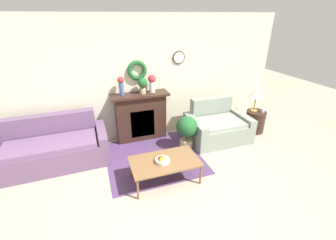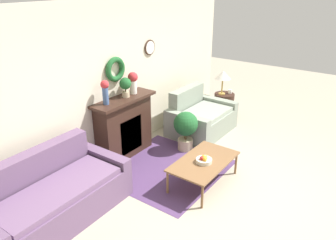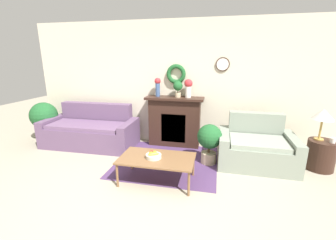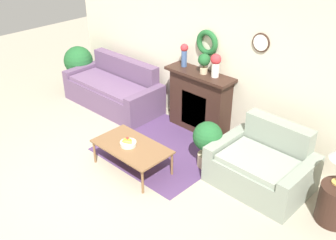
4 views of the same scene
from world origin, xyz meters
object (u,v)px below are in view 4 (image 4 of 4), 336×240
(potted_plant_on_mantel, at_px, (204,61))
(vase_on_mantel_right, at_px, (216,64))
(couch_left, at_px, (114,90))
(fireplace, at_px, (200,101))
(vase_on_mantel_left, at_px, (184,53))
(fruit_bowl, at_px, (128,143))
(side_table_by_loveseat, at_px, (336,204))
(loveseat_right, at_px, (263,166))
(potted_plant_floor_by_couch, at_px, (79,62))
(coffee_table, at_px, (132,148))
(potted_plant_floor_by_loveseat, at_px, (208,140))

(potted_plant_on_mantel, bearing_deg, vase_on_mantel_right, 5.21)
(couch_left, distance_m, vase_on_mantel_right, 2.38)
(couch_left, relative_size, vase_on_mantel_right, 5.27)
(fireplace, distance_m, vase_on_mantel_left, 0.87)
(fruit_bowl, height_order, side_table_by_loveseat, side_table_by_loveseat)
(fireplace, xyz_separation_m, loveseat_right, (1.65, -0.59, -0.25))
(couch_left, height_order, side_table_by_loveseat, couch_left)
(fireplace, distance_m, potted_plant_floor_by_couch, 3.09)
(vase_on_mantel_left, bearing_deg, side_table_by_loveseat, -10.95)
(loveseat_right, bearing_deg, couch_left, 177.69)
(vase_on_mantel_left, distance_m, potted_plant_on_mantel, 0.45)
(coffee_table, bearing_deg, vase_on_mantel_right, 80.96)
(loveseat_right, distance_m, potted_plant_floor_by_couch, 4.73)
(potted_plant_floor_by_loveseat, bearing_deg, couch_left, 171.98)
(vase_on_mantel_right, relative_size, potted_plant_floor_by_loveseat, 0.52)
(side_table_by_loveseat, relative_size, potted_plant_on_mantel, 1.55)
(fireplace, bearing_deg, coffee_table, -88.92)
(couch_left, distance_m, vase_on_mantel_left, 1.82)
(potted_plant_floor_by_couch, distance_m, potted_plant_floor_by_loveseat, 3.89)
(potted_plant_on_mantel, distance_m, potted_plant_floor_by_couch, 3.24)
(vase_on_mantel_right, relative_size, potted_plant_floor_by_couch, 0.42)
(side_table_by_loveseat, bearing_deg, coffee_table, -159.32)
(loveseat_right, height_order, fruit_bowl, loveseat_right)
(couch_left, bearing_deg, fruit_bowl, -34.97)
(loveseat_right, distance_m, potted_plant_floor_by_loveseat, 0.88)
(couch_left, distance_m, potted_plant_floor_by_loveseat, 2.67)
(couch_left, relative_size, potted_plant_floor_by_loveseat, 2.72)
(vase_on_mantel_left, bearing_deg, potted_plant_on_mantel, -2.54)
(couch_left, height_order, fruit_bowl, couch_left)
(vase_on_mantel_left, distance_m, vase_on_mantel_right, 0.67)
(couch_left, distance_m, potted_plant_on_mantel, 2.18)
(coffee_table, height_order, potted_plant_floor_by_couch, potted_plant_floor_by_couch)
(potted_plant_on_mantel, relative_size, potted_plant_floor_by_loveseat, 0.46)
(coffee_table, xyz_separation_m, vase_on_mantel_right, (0.26, 1.62, 0.95))
(couch_left, xyz_separation_m, vase_on_mantel_left, (1.45, 0.41, 1.01))
(fireplace, xyz_separation_m, vase_on_mantel_right, (0.29, 0.01, 0.77))
(fireplace, distance_m, potted_plant_on_mantel, 0.76)
(fireplace, xyz_separation_m, fruit_bowl, (-0.02, -1.64, -0.11))
(fireplace, height_order, potted_plant_floor_by_couch, fireplace)
(coffee_table, distance_m, potted_plant_floor_by_couch, 3.35)
(vase_on_mantel_right, distance_m, potted_plant_floor_by_loveseat, 1.27)
(side_table_by_loveseat, height_order, potted_plant_floor_by_loveseat, potted_plant_floor_by_loveseat)
(couch_left, bearing_deg, loveseat_right, -3.78)
(vase_on_mantel_right, bearing_deg, loveseat_right, -23.53)
(potted_plant_floor_by_couch, height_order, potted_plant_floor_by_loveseat, potted_plant_floor_by_couch)
(fireplace, height_order, side_table_by_loveseat, fireplace)
(side_table_by_loveseat, relative_size, potted_plant_floor_by_loveseat, 0.71)
(side_table_by_loveseat, bearing_deg, vase_on_mantel_right, 166.15)
(potted_plant_floor_by_couch, bearing_deg, side_table_by_loveseat, -2.35)
(loveseat_right, xyz_separation_m, vase_on_mantel_right, (-1.36, 0.59, 1.01))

